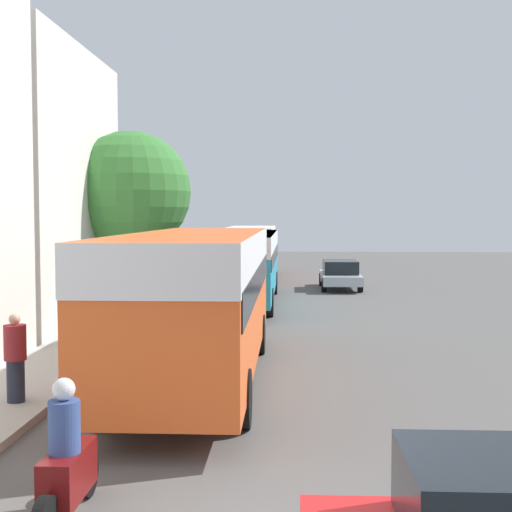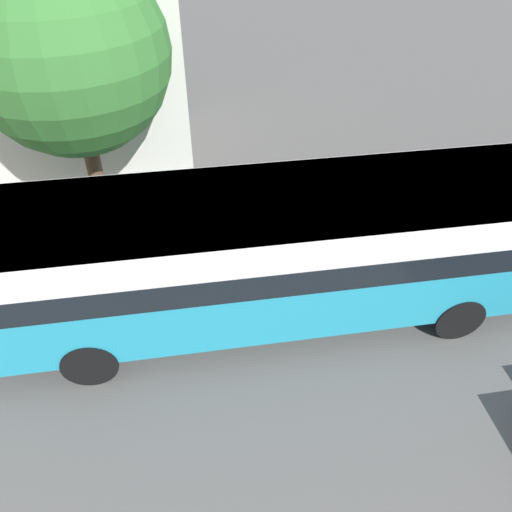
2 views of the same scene
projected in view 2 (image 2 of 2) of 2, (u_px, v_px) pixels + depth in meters
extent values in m
cube|color=silver|center=(5.00, 6.00, 12.49)|extent=(5.34, 8.54, 8.82)
cube|color=teal|center=(272.00, 250.00, 9.41)|extent=(2.55, 11.21, 2.31)
cube|color=white|center=(273.00, 215.00, 8.89)|extent=(2.57, 11.27, 0.69)
cube|color=black|center=(272.00, 238.00, 9.22)|extent=(2.60, 10.76, 0.51)
cylinder|color=black|center=(410.00, 243.00, 11.45)|extent=(0.28, 1.00, 1.00)
cylinder|color=black|center=(458.00, 316.00, 9.68)|extent=(0.28, 1.00, 1.00)
cylinder|color=black|center=(101.00, 274.00, 10.62)|extent=(0.28, 1.00, 1.00)
cylinder|color=black|center=(90.00, 362.00, 8.84)|extent=(0.28, 1.00, 1.00)
cylinder|color=brown|center=(97.00, 177.00, 11.85)|extent=(0.36, 0.36, 2.62)
sphere|color=#387A33|center=(67.00, 52.00, 10.00)|extent=(4.18, 4.18, 4.18)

